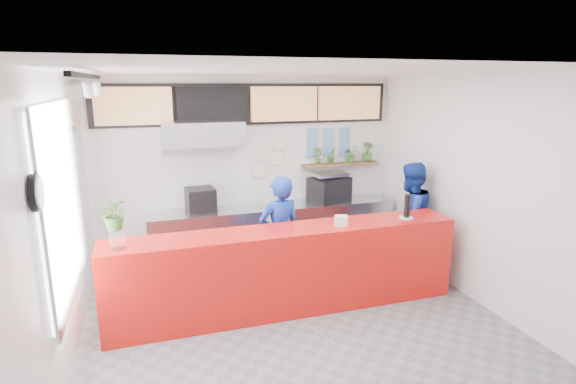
{
  "coord_description": "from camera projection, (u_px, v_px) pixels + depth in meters",
  "views": [
    {
      "loc": [
        -1.62,
        -4.7,
        2.87
      ],
      "look_at": [
        0.1,
        0.7,
        1.5
      ],
      "focal_mm": 28.0,
      "sensor_mm": 36.0,
      "label": 1
    }
  ],
  "objects": [
    {
      "name": "floor",
      "position": [
        298.0,
        324.0,
        5.51
      ],
      "size": [
        5.0,
        5.0,
        0.0
      ],
      "primitive_type": "plane",
      "color": "slate",
      "rests_on": "ground"
    },
    {
      "name": "ceiling",
      "position": [
        299.0,
        71.0,
        4.8
      ],
      "size": [
        5.0,
        5.0,
        0.0
      ],
      "primitive_type": "plane",
      "rotation": [
        3.14,
        0.0,
        0.0
      ],
      "color": "silver"
    },
    {
      "name": "wall_back",
      "position": [
        250.0,
        168.0,
        7.47
      ],
      "size": [
        5.0,
        0.0,
        5.0
      ],
      "primitive_type": "plane",
      "rotation": [
        1.57,
        0.0,
        0.0
      ],
      "color": "white",
      "rests_on": "ground"
    },
    {
      "name": "wall_left",
      "position": [
        58.0,
        227.0,
        4.42
      ],
      "size": [
        0.0,
        5.0,
        5.0
      ],
      "primitive_type": "plane",
      "rotation": [
        1.57,
        0.0,
        1.57
      ],
      "color": "white",
      "rests_on": "ground"
    },
    {
      "name": "wall_right",
      "position": [
        478.0,
        191.0,
        5.89
      ],
      "size": [
        0.0,
        5.0,
        5.0
      ],
      "primitive_type": "plane",
      "rotation": [
        1.57,
        0.0,
        -1.57
      ],
      "color": "white",
      "rests_on": "ground"
    },
    {
      "name": "service_counter",
      "position": [
        288.0,
        270.0,
        5.75
      ],
      "size": [
        4.5,
        0.6,
        1.1
      ],
      "primitive_type": "cube",
      "color": "red",
      "rests_on": "ground"
    },
    {
      "name": "cream_band",
      "position": [
        248.0,
        101.0,
        7.2
      ],
      "size": [
        5.0,
        0.02,
        0.8
      ],
      "primitive_type": "cube",
      "color": "beige",
      "rests_on": "wall_back"
    },
    {
      "name": "prep_bench",
      "position": [
        206.0,
        239.0,
        7.2
      ],
      "size": [
        1.8,
        0.6,
        0.9
      ],
      "primitive_type": "cube",
      "color": "#B2B5BA",
      "rests_on": "ground"
    },
    {
      "name": "panini_oven",
      "position": [
        201.0,
        200.0,
        7.03
      ],
      "size": [
        0.46,
        0.46,
        0.38
      ],
      "primitive_type": "cube",
      "rotation": [
        0.0,
        0.0,
        0.08
      ],
      "color": "black",
      "rests_on": "prep_bench"
    },
    {
      "name": "extraction_hood",
      "position": [
        202.0,
        133.0,
        6.75
      ],
      "size": [
        1.2,
        0.7,
        0.35
      ],
      "primitive_type": "cube",
      "color": "#B2B5BA",
      "rests_on": "ceiling"
    },
    {
      "name": "hood_lip",
      "position": [
        203.0,
        146.0,
        6.8
      ],
      "size": [
        1.2,
        0.69,
        0.31
      ],
      "primitive_type": "cube",
      "rotation": [
        -0.35,
        0.0,
        0.0
      ],
      "color": "#B2B5BA",
      "rests_on": "ceiling"
    },
    {
      "name": "right_bench",
      "position": [
        338.0,
        225.0,
        7.88
      ],
      "size": [
        1.8,
        0.6,
        0.9
      ],
      "primitive_type": "cube",
      "color": "#B2B5BA",
      "rests_on": "ground"
    },
    {
      "name": "espresso_machine",
      "position": [
        329.0,
        190.0,
        7.67
      ],
      "size": [
        0.77,
        0.66,
        0.42
      ],
      "primitive_type": "cube",
      "rotation": [
        0.0,
        0.0,
        0.35
      ],
      "color": "black",
      "rests_on": "right_bench"
    },
    {
      "name": "espresso_tray",
      "position": [
        329.0,
        174.0,
        7.61
      ],
      "size": [
        0.61,
        0.46,
        0.05
      ],
      "primitive_type": "cube",
      "rotation": [
        0.0,
        0.0,
        0.13
      ],
      "color": "#B4B7BB",
      "rests_on": "espresso_machine"
    },
    {
      "name": "herb_shelf",
      "position": [
        340.0,
        164.0,
        7.85
      ],
      "size": [
        1.4,
        0.18,
        0.04
      ],
      "primitive_type": "cube",
      "color": "brown",
      "rests_on": "wall_back"
    },
    {
      "name": "menu_board_far_left",
      "position": [
        134.0,
        106.0,
        6.59
      ],
      "size": [
        1.1,
        0.1,
        0.55
      ],
      "primitive_type": "cube",
      "color": "tan",
      "rests_on": "wall_back"
    },
    {
      "name": "menu_board_mid_left",
      "position": [
        213.0,
        105.0,
        6.94
      ],
      "size": [
        1.1,
        0.1,
        0.55
      ],
      "primitive_type": "cube",
      "color": "black",
      "rests_on": "wall_back"
    },
    {
      "name": "menu_board_mid_right",
      "position": [
        284.0,
        104.0,
        7.28
      ],
      "size": [
        1.1,
        0.1,
        0.55
      ],
      "primitive_type": "cube",
      "color": "tan",
      "rests_on": "wall_back"
    },
    {
      "name": "menu_board_far_right",
      "position": [
        349.0,
        103.0,
        7.62
      ],
      "size": [
        1.1,
        0.1,
        0.55
      ],
      "primitive_type": "cube",
      "color": "tan",
      "rests_on": "wall_back"
    },
    {
      "name": "soffit",
      "position": [
        249.0,
        104.0,
        7.18
      ],
      "size": [
        4.8,
        0.04,
        0.65
      ],
      "primitive_type": "cube",
      "color": "black",
      "rests_on": "wall_back"
    },
    {
      "name": "window_pane",
      "position": [
        64.0,
        200.0,
        4.66
      ],
      "size": [
        0.04,
        2.2,
        1.9
      ],
      "primitive_type": "cube",
      "color": "silver",
      "rests_on": "wall_left"
    },
    {
      "name": "window_frame",
      "position": [
        66.0,
        199.0,
        4.66
      ],
      "size": [
        0.03,
        2.3,
        2.0
      ],
      "primitive_type": "cube",
      "color": "#B2B5BA",
      "rests_on": "wall_left"
    },
    {
      "name": "wall_clock_rim",
      "position": [
        35.0,
        193.0,
        3.46
      ],
      "size": [
        0.05,
        0.3,
        0.3
      ],
      "primitive_type": "cylinder",
      "rotation": [
        0.0,
        1.57,
        0.0
      ],
      "color": "black",
      "rests_on": "wall_left"
    },
    {
      "name": "wall_clock_face",
      "position": [
        40.0,
        193.0,
        3.47
      ],
      "size": [
        0.02,
        0.26,
        0.26
      ],
      "primitive_type": "cylinder",
      "rotation": [
        0.0,
        1.57,
        0.0
      ],
      "color": "white",
      "rests_on": "wall_left"
    },
    {
      "name": "track_rail",
      "position": [
        87.0,
        76.0,
        4.19
      ],
      "size": [
        0.05,
        2.4,
        0.04
      ],
      "primitive_type": "cube",
      "color": "black",
      "rests_on": "ceiling"
    },
    {
      "name": "dec_plate_a",
      "position": [
        258.0,
        153.0,
        7.43
      ],
      "size": [
        0.24,
        0.03,
        0.24
      ],
      "primitive_type": "cylinder",
      "rotation": [
        1.57,
        0.0,
        0.0
      ],
      "color": "silver",
      "rests_on": "wall_back"
    },
    {
      "name": "dec_plate_b",
      "position": [
        276.0,
        158.0,
        7.54
      ],
      "size": [
        0.24,
        0.03,
        0.24
      ],
      "primitive_type": "cylinder",
      "rotation": [
        1.57,
        0.0,
        0.0
      ],
      "color": "silver",
      "rests_on": "wall_back"
    },
    {
      "name": "dec_plate_c",
      "position": [
        259.0,
        171.0,
        7.5
      ],
      "size": [
        0.24,
        0.03,
        0.24
      ],
      "primitive_type": "cylinder",
      "rotation": [
        1.57,
        0.0,
        0.0
      ],
      "color": "silver",
      "rests_on": "wall_back"
    },
    {
      "name": "dec_plate_d",
      "position": [
        279.0,
        143.0,
        7.49
      ],
      "size": [
        0.24,
        0.03,
        0.24
      ],
      "primitive_type": "cylinder",
      "rotation": [
        1.57,
        0.0,
        0.0
      ],
      "color": "silver",
      "rests_on": "wall_back"
    },
    {
      "name": "photo_frame_a",
      "position": [
        312.0,
        136.0,
        7.66
      ],
      "size": [
        0.2,
        0.02,
        0.25
      ],
      "primitive_type": "cube",
      "color": "#598CBF",
      "rests_on": "wall_back"
    },
    {
      "name": "photo_frame_b",
      "position": [
        328.0,
        135.0,
        7.74
      ],
      "size": [
        0.2,
        0.02,
        0.25
      ],
      "primitive_type": "cube",
      "color": "#598CBF",
      "rests_on": "wall_back"
    },
    {
      "name": "photo_frame_c",
      "position": [
        344.0,
        135.0,
        7.83
      ],
      "size": [
        0.2,
        0.02,
        0.25
      ],
      "primitive_type": "cube",
      "color": "#598CBF",
      "rests_on": "wall_back"
    },
    {
      "name": "photo_frame_d",
      "position": [
        312.0,
        151.0,
        7.72
      ],
      "size": [
        0.2,
        0.02,
        0.25
      ],
      "primitive_type": "cube",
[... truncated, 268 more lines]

